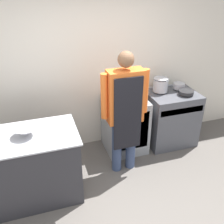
# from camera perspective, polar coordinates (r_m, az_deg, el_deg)

# --- Properties ---
(wall_back) EXTENTS (8.00, 0.05, 2.70)m
(wall_back) POSITION_cam_1_polar(r_m,az_deg,el_deg) (4.06, -5.50, 9.58)
(wall_back) COLOR silver
(wall_back) RESTS_ON ground_plane
(prep_counter) EXTENTS (1.34, 0.76, 0.92)m
(prep_counter) POSITION_cam_1_polar(r_m,az_deg,el_deg) (3.53, -18.12, -11.39)
(prep_counter) COLOR #2D2D33
(prep_counter) RESTS_ON ground_plane
(stove) EXTENTS (0.80, 0.64, 0.93)m
(stove) POSITION_cam_1_polar(r_m,az_deg,el_deg) (4.54, 12.57, -1.27)
(stove) COLOR #4C4F56
(stove) RESTS_ON ground_plane
(fridge_unit) EXTENTS (0.64, 0.62, 0.90)m
(fridge_unit) POSITION_cam_1_polar(r_m,az_deg,el_deg) (4.25, 2.83, -2.78)
(fridge_unit) COLOR #93999E
(fridge_unit) RESTS_ON ground_plane
(person_cook) EXTENTS (0.66, 0.24, 1.79)m
(person_cook) POSITION_cam_1_polar(r_m,az_deg,el_deg) (3.52, 2.84, 0.98)
(person_cook) COLOR #38476B
(person_cook) RESTS_ON ground_plane
(mixing_bowl) EXTENTS (0.27, 0.27, 0.11)m
(mixing_bowl) POSITION_cam_1_polar(r_m,az_deg,el_deg) (3.24, -18.38, -4.11)
(mixing_bowl) COLOR #B2B5BC
(mixing_bowl) RESTS_ON prep_counter
(stock_pot) EXTENTS (0.24, 0.24, 0.24)m
(stock_pot) POSITION_cam_1_polar(r_m,az_deg,el_deg) (4.29, 10.53, 6.00)
(stock_pot) COLOR #B2B5BC
(stock_pot) RESTS_ON stove
(saute_pan) EXTENTS (0.24, 0.24, 0.05)m
(saute_pan) POSITION_cam_1_polar(r_m,az_deg,el_deg) (4.32, 15.82, 4.20)
(saute_pan) COLOR #262628
(saute_pan) RESTS_ON stove
(sauce_pot) EXTENTS (0.19, 0.19, 0.09)m
(sauce_pot) POSITION_cam_1_polar(r_m,az_deg,el_deg) (4.48, 14.34, 5.54)
(sauce_pot) COLOR #B2B5BC
(sauce_pot) RESTS_ON stove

